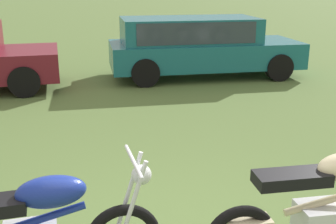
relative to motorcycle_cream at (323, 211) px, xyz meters
name	(u,v)px	position (x,y,z in m)	size (l,w,h in m)	color
motorcycle_cream	(323,211)	(0.00, 0.00, 0.00)	(1.95, 0.64, 1.02)	black
car_teal	(197,43)	(1.42, 7.13, 0.34)	(4.71, 2.19, 1.43)	#19606B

